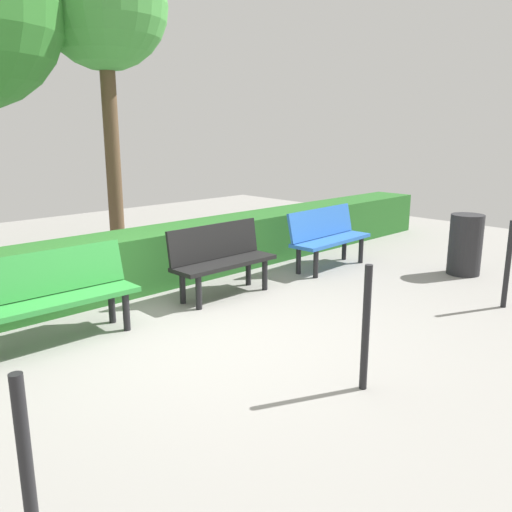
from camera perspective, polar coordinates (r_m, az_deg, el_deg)
ground_plane at (r=5.29m, az=-6.05°, el=-8.41°), size 16.00×16.00×0.00m
bench_blue at (r=7.69m, az=7.75°, el=2.26°), size 1.45×0.53×0.86m
bench_black at (r=6.34m, az=-3.82°, el=-0.10°), size 1.35×0.45×0.86m
bench_green at (r=5.30m, az=-21.40°, el=-3.73°), size 1.61×0.50×0.86m
hedge_row at (r=7.07m, az=-9.35°, el=0.17°), size 11.04×0.74×0.71m
tree_near at (r=8.60m, az=-16.22°, el=24.45°), size 1.85×1.85×4.65m
railing_post_near at (r=6.52m, az=25.63°, el=-0.84°), size 0.06×0.06×1.00m
railing_post_mid at (r=4.13m, az=11.81°, el=-7.67°), size 0.06×0.06×1.00m
railing_post_far at (r=2.66m, az=-23.50°, el=-21.36°), size 0.06×0.06×1.00m
trash_bin at (r=7.83m, az=21.74°, el=1.16°), size 0.44×0.44×0.84m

